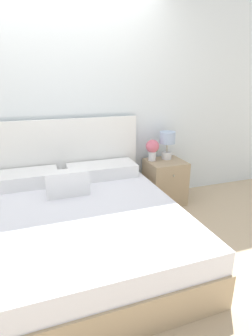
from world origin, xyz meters
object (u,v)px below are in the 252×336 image
object	(u,v)px
flower_vase	(153,148)
bed	(73,224)
nightstand	(165,182)
table_lamp	(167,141)

from	to	relation	value
flower_vase	bed	bearing A→B (deg)	-146.93
bed	nightstand	world-z (taller)	bed
bed	flower_vase	world-z (taller)	bed
bed	table_lamp	size ratio (longest dim) A/B	5.48
nightstand	flower_vase	xyz separation A→B (m)	(-0.15, 0.08, 0.44)
bed	flower_vase	distance (m)	1.41
table_lamp	flower_vase	size ratio (longest dim) A/B	1.32
table_lamp	flower_vase	distance (m)	0.21
nightstand	flower_vase	world-z (taller)	flower_vase
bed	table_lamp	world-z (taller)	bed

